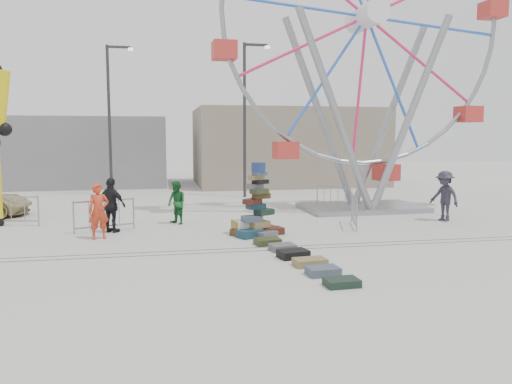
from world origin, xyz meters
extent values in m
plane|color=#9E9E99|center=(0.00, 0.00, 0.00)|extent=(90.00, 90.00, 0.00)
cube|color=#47443F|center=(0.00, 0.60, 0.00)|extent=(40.00, 0.04, 0.01)
cube|color=#47443F|center=(0.00, 1.00, 0.00)|extent=(40.00, 0.04, 0.01)
cube|color=gray|center=(7.00, 20.00, 2.50)|extent=(12.00, 8.00, 5.00)
cube|color=gray|center=(-6.00, 22.00, 2.20)|extent=(10.00, 8.00, 4.40)
cylinder|color=#2D2D30|center=(3.00, 13.00, 4.00)|extent=(0.16, 0.16, 8.00)
cube|color=#2D2D30|center=(3.60, 13.00, 7.90)|extent=(1.20, 0.15, 0.12)
cube|color=silver|center=(4.20, 13.00, 7.80)|extent=(0.25, 0.25, 0.12)
cylinder|color=#2D2D30|center=(-4.00, 15.00, 4.00)|extent=(0.16, 0.16, 8.00)
cube|color=#2D2D30|center=(-3.40, 15.00, 7.90)|extent=(1.20, 0.15, 0.12)
cube|color=silver|center=(-2.80, 15.00, 7.80)|extent=(0.25, 0.25, 0.12)
cube|color=#183C4A|center=(1.39, 2.50, 0.13)|extent=(0.93, 0.83, 0.25)
cube|color=#4A1D13|center=(2.18, 2.86, 0.12)|extent=(0.84, 0.69, 0.23)
cube|color=#453216|center=(1.19, 2.94, 0.11)|extent=(0.82, 0.77, 0.21)
cube|color=#313B1D|center=(1.98, 3.30, 0.12)|extent=(0.82, 0.70, 0.23)
cube|color=#56575D|center=(1.91, 2.42, 0.10)|extent=(0.79, 0.73, 0.19)
cube|color=black|center=(1.51, 3.30, 0.11)|extent=(0.74, 0.61, 0.21)
cube|color=olive|center=(1.73, 2.81, 0.36)|extent=(0.82, 0.74, 0.21)
cube|color=#455362|center=(1.49, 2.74, 0.56)|extent=(0.70, 0.56, 0.19)
cube|color=black|center=(1.93, 2.88, 0.75)|extent=(0.72, 0.66, 0.19)
cube|color=#183C4A|center=(1.67, 2.95, 0.94)|extent=(0.68, 0.57, 0.17)
cube|color=#4A1D13|center=(1.53, 2.83, 1.11)|extent=(0.68, 0.65, 0.17)
cube|color=#453216|center=(1.84, 2.92, 1.29)|extent=(0.61, 0.50, 0.17)
cube|color=#313B1D|center=(1.75, 2.77, 1.45)|extent=(0.65, 0.59, 0.15)
cube|color=#56575D|center=(1.61, 2.85, 1.60)|extent=(0.57, 0.45, 0.15)
cube|color=black|center=(1.80, 2.85, 1.75)|extent=(0.58, 0.54, 0.14)
cube|color=olive|center=(1.66, 2.84, 1.88)|extent=(0.54, 0.45, 0.14)
cube|color=#455362|center=(1.76, 2.80, 2.01)|extent=(0.53, 0.49, 0.12)
cylinder|color=navy|center=(1.73, 2.81, 2.22)|extent=(0.46, 0.46, 0.31)
cylinder|color=yellow|center=(-6.86, 6.24, 4.49)|extent=(0.81, 0.55, 2.10)
sphere|color=black|center=(-6.77, 6.23, 3.46)|extent=(0.49, 0.49, 0.49)
cube|color=gray|center=(7.27, 7.44, 0.10)|extent=(5.24, 3.25, 0.21)
cylinder|color=gray|center=(5.66, 6.46, 4.11)|extent=(3.58, 0.43, 8.33)
cylinder|color=gray|center=(8.94, 6.57, 4.11)|extent=(3.58, 0.43, 8.33)
cylinder|color=gray|center=(5.60, 8.31, 4.11)|extent=(3.58, 0.43, 8.33)
cylinder|color=gray|center=(8.88, 8.42, 4.11)|extent=(3.58, 0.43, 8.33)
cylinder|color=white|center=(7.27, 7.44, 8.22)|extent=(1.10, 2.29, 1.03)
torus|color=gray|center=(7.27, 7.44, 8.22)|extent=(12.53, 0.63, 12.53)
cube|color=red|center=(7.27, 7.44, 1.54)|extent=(0.95, 0.95, 0.72)
cube|color=silver|center=(1.42, 3.00, 0.24)|extent=(1.09, 0.74, 0.47)
cube|color=#313B1D|center=(1.71, 1.36, 0.09)|extent=(0.81, 0.64, 0.19)
cube|color=#56575D|center=(1.97, 0.52, 0.09)|extent=(0.76, 0.65, 0.18)
cube|color=black|center=(2.04, -0.36, 0.11)|extent=(0.87, 0.69, 0.21)
cube|color=olive|center=(2.23, -1.24, 0.09)|extent=(0.85, 0.57, 0.19)
cube|color=#455362|center=(2.29, -2.10, 0.10)|extent=(0.78, 0.58, 0.20)
cube|color=black|center=(2.41, -3.01, 0.09)|extent=(0.75, 0.53, 0.17)
imported|color=red|center=(-3.31, 3.18, 0.88)|extent=(0.74, 0.59, 1.76)
imported|color=#165B25|center=(-0.82, 5.40, 0.80)|extent=(0.94, 0.98, 1.59)
imported|color=black|center=(-3.01, 4.19, 0.92)|extent=(1.15, 0.97, 1.84)
imported|color=#262532|center=(9.22, 4.20, 0.95)|extent=(1.08, 1.40, 1.91)
camera|label=1|loc=(-1.39, -12.91, 3.22)|focal=35.00mm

